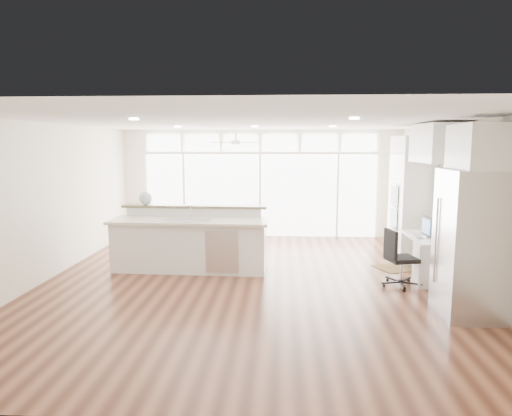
{
  "coord_description": "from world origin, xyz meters",
  "views": [
    {
      "loc": [
        0.55,
        -7.54,
        2.33
      ],
      "look_at": [
        0.09,
        0.6,
        1.19
      ],
      "focal_mm": 32.0,
      "sensor_mm": 36.0,
      "label": 1
    }
  ],
  "objects": [
    {
      "name": "floor",
      "position": [
        0.0,
        0.0,
        -0.01
      ],
      "size": [
        7.0,
        8.0,
        0.02
      ],
      "primitive_type": "cube",
      "color": "#482316",
      "rests_on": "ground"
    },
    {
      "name": "ceiling",
      "position": [
        0.0,
        0.0,
        2.7
      ],
      "size": [
        7.0,
        8.0,
        0.02
      ],
      "primitive_type": "cube",
      "color": "white",
      "rests_on": "wall_back"
    },
    {
      "name": "wall_back",
      "position": [
        0.0,
        4.0,
        1.35
      ],
      "size": [
        7.0,
        0.04,
        2.7
      ],
      "primitive_type": "cube",
      "color": "white",
      "rests_on": "floor"
    },
    {
      "name": "wall_front",
      "position": [
        0.0,
        -4.0,
        1.35
      ],
      "size": [
        7.0,
        0.04,
        2.7
      ],
      "primitive_type": "cube",
      "color": "white",
      "rests_on": "floor"
    },
    {
      "name": "wall_left",
      "position": [
        -3.5,
        0.0,
        1.35
      ],
      "size": [
        0.04,
        8.0,
        2.7
      ],
      "primitive_type": "cube",
      "color": "white",
      "rests_on": "floor"
    },
    {
      "name": "wall_right",
      "position": [
        3.5,
        0.0,
        1.35
      ],
      "size": [
        0.04,
        8.0,
        2.7
      ],
      "primitive_type": "cube",
      "color": "white",
      "rests_on": "floor"
    },
    {
      "name": "glass_wall",
      "position": [
        0.0,
        3.94,
        1.05
      ],
      "size": [
        5.8,
        0.06,
        2.08
      ],
      "primitive_type": "cube",
      "color": "white",
      "rests_on": "wall_back"
    },
    {
      "name": "transom_row",
      "position": [
        0.0,
        3.94,
        2.38
      ],
      "size": [
        5.9,
        0.06,
        0.4
      ],
      "primitive_type": "cube",
      "color": "white",
      "rests_on": "wall_back"
    },
    {
      "name": "desk_window",
      "position": [
        3.46,
        0.3,
        1.55
      ],
      "size": [
        0.04,
        0.85,
        0.85
      ],
      "primitive_type": "cube",
      "color": "white",
      "rests_on": "wall_right"
    },
    {
      "name": "ceiling_fan",
      "position": [
        -0.5,
        2.8,
        2.48
      ],
      "size": [
        1.16,
        1.16,
        0.32
      ],
      "primitive_type": "cube",
      "color": "white",
      "rests_on": "ceiling"
    },
    {
      "name": "recessed_lights",
      "position": [
        0.0,
        0.2,
        2.68
      ],
      "size": [
        3.4,
        3.0,
        0.02
      ],
      "primitive_type": "cube",
      "color": "beige",
      "rests_on": "ceiling"
    },
    {
      "name": "oven_cabinet",
      "position": [
        3.17,
        1.8,
        1.25
      ],
      "size": [
        0.64,
        1.2,
        2.5
      ],
      "primitive_type": "cube",
      "color": "white",
      "rests_on": "floor"
    },
    {
      "name": "desk_nook",
      "position": [
        3.13,
        0.3,
        0.38
      ],
      "size": [
        0.72,
        1.3,
        0.76
      ],
      "primitive_type": "cube",
      "color": "white",
      "rests_on": "floor"
    },
    {
      "name": "upper_cabinets",
      "position": [
        3.17,
        0.3,
        2.35
      ],
      "size": [
        0.64,
        1.3,
        0.64
      ],
      "primitive_type": "cube",
      "color": "white",
      "rests_on": "wall_right"
    },
    {
      "name": "refrigerator",
      "position": [
        3.11,
        -1.35,
        1.0
      ],
      "size": [
        0.76,
        0.9,
        2.0
      ],
      "primitive_type": "cube",
      "color": "silver",
      "rests_on": "floor"
    },
    {
      "name": "fridge_cabinet",
      "position": [
        3.17,
        -1.35,
        2.3
      ],
      "size": [
        0.64,
        0.9,
        0.6
      ],
      "primitive_type": "cube",
      "color": "white",
      "rests_on": "wall_right"
    },
    {
      "name": "framed_photos",
      "position": [
        3.46,
        0.92,
        1.4
      ],
      "size": [
        0.06,
        0.22,
        0.8
      ],
      "primitive_type": "cube",
      "color": "black",
      "rests_on": "wall_right"
    },
    {
      "name": "kitchen_island",
      "position": [
        -1.15,
        0.68,
        0.58
      ],
      "size": [
        2.97,
        1.19,
        1.17
      ],
      "primitive_type": "cube",
      "rotation": [
        0.0,
        0.0,
        -0.03
      ],
      "color": "white",
      "rests_on": "floor"
    },
    {
      "name": "rug",
      "position": [
        2.81,
        1.06,
        0.01
      ],
      "size": [
        1.05,
        0.92,
        0.01
      ],
      "primitive_type": "cube",
      "rotation": [
        0.0,
        0.0,
        0.41
      ],
      "color": "#3C2A13",
      "rests_on": "floor"
    },
    {
      "name": "office_chair",
      "position": [
        2.53,
        -0.11,
        0.47
      ],
      "size": [
        0.59,
        0.56,
        0.95
      ],
      "primitive_type": "cube",
      "rotation": [
        0.0,
        0.0,
        0.24
      ],
      "color": "black",
      "rests_on": "floor"
    },
    {
      "name": "fishbowl",
      "position": [
        -2.09,
        1.1,
        1.29
      ],
      "size": [
        0.28,
        0.28,
        0.26
      ],
      "primitive_type": "sphere",
      "rotation": [
        0.0,
        0.0,
        -0.09
      ],
      "color": "silver",
      "rests_on": "kitchen_island"
    },
    {
      "name": "monitor",
      "position": [
        3.05,
        0.3,
        0.94
      ],
      "size": [
        0.1,
        0.44,
        0.36
      ],
      "primitive_type": "cube",
      "rotation": [
        0.0,
        0.0,
        0.07
      ],
      "color": "black",
      "rests_on": "desk_nook"
    },
    {
      "name": "keyboard",
      "position": [
        2.88,
        0.3,
        0.77
      ],
      "size": [
        0.14,
        0.36,
        0.02
      ],
      "primitive_type": "cube",
      "rotation": [
        0.0,
        0.0,
        0.02
      ],
      "color": "silver",
      "rests_on": "desk_nook"
    },
    {
      "name": "potted_plant",
      "position": [
        3.17,
        1.8,
        2.63
      ],
      "size": [
        0.32,
        0.35,
        0.25
      ],
      "primitive_type": "imported",
      "rotation": [
        0.0,
        0.0,
        0.11
      ],
      "color": "#2F5B27",
      "rests_on": "oven_cabinet"
    }
  ]
}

